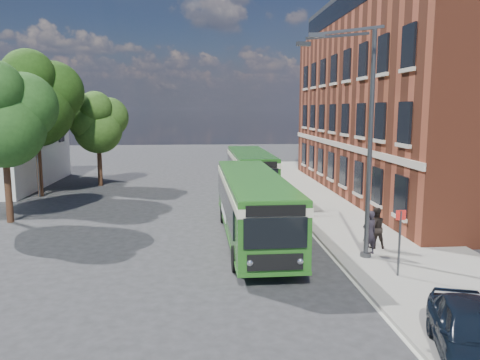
{
  "coord_description": "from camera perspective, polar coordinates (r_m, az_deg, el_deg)",
  "views": [
    {
      "loc": [
        -1.28,
        -19.63,
        6.02
      ],
      "look_at": [
        0.73,
        5.34,
        2.2
      ],
      "focal_mm": 35.0,
      "sensor_mm": 36.0,
      "label": 1
    }
  ],
  "objects": [
    {
      "name": "parked_car",
      "position": [
        12.64,
        26.62,
        -16.37
      ],
      "size": [
        2.9,
        4.51,
        1.43
      ],
      "primitive_type": "imported",
      "rotation": [
        0.0,
        0.0,
        -0.31
      ],
      "color": "black",
      "rests_on": "pavement"
    },
    {
      "name": "brick_office",
      "position": [
        35.14,
        21.49,
        9.63
      ],
      "size": [
        12.1,
        26.0,
        14.2
      ],
      "color": "brown",
      "rests_on": "ground"
    },
    {
      "name": "pavement",
      "position": [
        29.45,
        11.85,
        -3.16
      ],
      "size": [
        6.0,
        48.0,
        0.15
      ],
      "primitive_type": "cube",
      "color": "gray",
      "rests_on": "ground"
    },
    {
      "name": "bus_stop_sign",
      "position": [
        17.49,
        18.88,
        -6.76
      ],
      "size": [
        0.35,
        0.08,
        2.52
      ],
      "color": "#3B3D40",
      "rests_on": "ground"
    },
    {
      "name": "tree_left",
      "position": [
        27.31,
        -26.89,
        7.15
      ],
      "size": [
        5.01,
        4.76,
        8.45
      ],
      "color": "#3A2115",
      "rests_on": "ground"
    },
    {
      "name": "pedestrian_a",
      "position": [
        19.8,
        15.5,
        -6.18
      ],
      "size": [
        0.77,
        0.64,
        1.81
      ],
      "primitive_type": "imported",
      "rotation": [
        0.0,
        0.0,
        3.51
      ],
      "color": "black",
      "rests_on": "pavement"
    },
    {
      "name": "flagpole",
      "position": [
        34.51,
        -23.63,
        6.16
      ],
      "size": [
        0.95,
        0.1,
        9.0
      ],
      "color": "#3B3D40",
      "rests_on": "ground"
    },
    {
      "name": "tree_mid",
      "position": [
        34.83,
        -23.64,
        9.09
      ],
      "size": [
        5.86,
        5.57,
        9.89
      ],
      "color": "#3A2115",
      "rests_on": "ground"
    },
    {
      "name": "ground",
      "position": [
        20.58,
        -0.84,
        -8.34
      ],
      "size": [
        120.0,
        120.0,
        0.0
      ],
      "primitive_type": "plane",
      "color": "#29282B",
      "rests_on": "ground"
    },
    {
      "name": "bus_rear",
      "position": [
        33.29,
        1.28,
        1.44
      ],
      "size": [
        2.76,
        10.66,
        3.02
      ],
      "color": "#1E5118",
      "rests_on": "ground"
    },
    {
      "name": "tree_right",
      "position": [
        38.16,
        -16.87,
        6.75
      ],
      "size": [
        4.36,
        4.14,
        7.36
      ],
      "color": "#3A2115",
      "rests_on": "ground"
    },
    {
      "name": "kerb_line",
      "position": [
        28.76,
        6.0,
        -3.45
      ],
      "size": [
        0.12,
        48.0,
        0.01
      ],
      "primitive_type": "cube",
      "color": "beige",
      "rests_on": "ground"
    },
    {
      "name": "bus_front",
      "position": [
        21.55,
        1.57,
        -2.54
      ],
      "size": [
        2.8,
        12.48,
        3.02
      ],
      "color": "#27641D",
      "rests_on": "ground"
    },
    {
      "name": "pedestrian_b",
      "position": [
        20.74,
        16.17,
        -5.61
      ],
      "size": [
        0.86,
        0.67,
        1.76
      ],
      "primitive_type": "imported",
      "rotation": [
        0.0,
        0.0,
        3.14
      ],
      "color": "black",
      "rests_on": "pavement"
    },
    {
      "name": "street_lamp",
      "position": [
        18.71,
        14.55,
        4.62
      ],
      "size": [
        2.96,
        2.38,
        9.0
      ],
      "color": "#3B3D40",
      "rests_on": "ground"
    }
  ]
}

